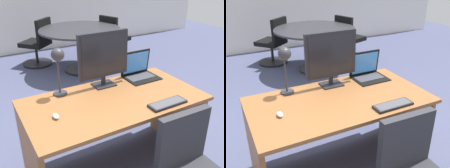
% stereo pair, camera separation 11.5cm
% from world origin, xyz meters
% --- Properties ---
extents(ground, '(12.00, 12.00, 0.00)m').
position_xyz_m(ground, '(0.00, 1.50, 0.00)').
color(ground, '#474C6B').
extents(desk, '(1.52, 0.80, 0.74)m').
position_xyz_m(desk, '(0.00, 0.05, 0.51)').
color(desk, brown).
rests_on(desk, ground).
extents(monitor, '(0.49, 0.16, 0.51)m').
position_xyz_m(monitor, '(0.05, 0.28, 1.02)').
color(monitor, black).
rests_on(monitor, desk).
extents(laptop, '(0.33, 0.27, 0.26)m').
position_xyz_m(laptop, '(0.46, 0.30, 0.81)').
color(laptop, black).
rests_on(laptop, desk).
extents(keyboard, '(0.33, 0.12, 0.02)m').
position_xyz_m(keyboard, '(0.32, -0.31, 0.75)').
color(keyboard, black).
rests_on(keyboard, desk).
extents(mouse, '(0.04, 0.08, 0.03)m').
position_xyz_m(mouse, '(-0.53, -0.04, 0.75)').
color(mouse, silver).
rests_on(mouse, desk).
extents(desk_lamp, '(0.12, 0.15, 0.43)m').
position_xyz_m(desk_lamp, '(-0.37, 0.29, 1.05)').
color(desk_lamp, '#2D2D33').
rests_on(desk_lamp, desk).
extents(meeting_table, '(1.42, 1.42, 0.77)m').
position_xyz_m(meeting_table, '(0.77, 2.45, 0.59)').
color(meeting_table, black).
rests_on(meeting_table, ground).
extents(meeting_chair_near, '(0.60, 0.58, 0.88)m').
position_xyz_m(meeting_chair_near, '(1.61, 2.73, 0.36)').
color(meeting_chair_near, black).
rests_on(meeting_chair_near, ground).
extents(meeting_chair_far, '(0.65, 0.66, 0.89)m').
position_xyz_m(meeting_chair_far, '(0.18, 3.11, 0.37)').
color(meeting_chair_far, black).
rests_on(meeting_chair_far, ground).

